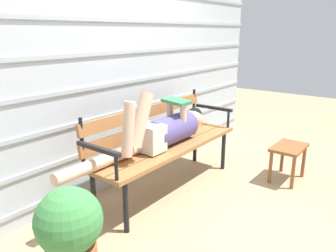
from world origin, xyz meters
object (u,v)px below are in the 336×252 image
(park_bench, at_px, (162,139))
(footstool, at_px, (289,153))
(reclining_person, at_px, (162,130))
(potted_plant, at_px, (70,231))

(park_bench, height_order, footstool, park_bench)
(footstool, bearing_deg, reclining_person, 139.71)
(footstool, bearing_deg, potted_plant, 165.52)
(potted_plant, bearing_deg, footstool, -14.48)
(park_bench, bearing_deg, potted_plant, -165.48)
(footstool, height_order, potted_plant, potted_plant)
(footstool, bearing_deg, park_bench, 134.88)
(reclining_person, relative_size, potted_plant, 2.80)
(park_bench, relative_size, reclining_person, 1.01)
(reclining_person, distance_m, footstool, 1.38)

